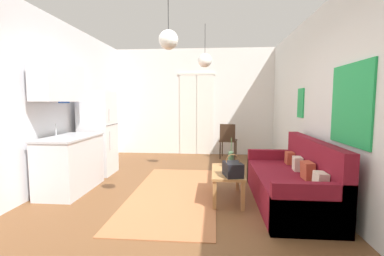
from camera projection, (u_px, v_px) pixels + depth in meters
ground_plane at (172, 212)px, 3.63m from camera, size 4.84×8.25×0.10m
wall_back at (194, 102)px, 7.33m from camera, size 4.44×0.13×2.85m
wall_right at (346, 102)px, 3.31m from camera, size 0.12×7.85×2.85m
wall_left at (14, 102)px, 3.67m from camera, size 0.12×7.85×2.85m
area_rug at (174, 193)px, 4.19m from camera, size 1.29×2.88×0.01m
couch at (293, 184)px, 3.77m from camera, size 0.85×2.05×0.91m
coffee_table at (227, 175)px, 3.94m from camera, size 0.45×0.92×0.42m
bamboo_vase at (231, 160)px, 4.10m from camera, size 0.09×0.09×0.46m
handbag at (233, 169)px, 3.63m from camera, size 0.28×0.34×0.30m
refrigerator at (98, 133)px, 5.30m from camera, size 0.61×0.62×1.64m
kitchen_counter at (68, 144)px, 4.27m from camera, size 0.62×1.18×2.03m
accent_chair at (228, 139)px, 6.74m from camera, size 0.49×0.47×0.88m
pendant_lamp_near at (168, 40)px, 3.03m from camera, size 0.22×0.22×0.83m
pendant_lamp_far at (205, 60)px, 4.95m from camera, size 0.26×0.26×0.79m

